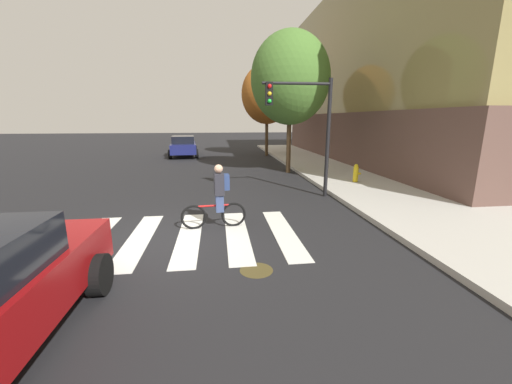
{
  "coord_description": "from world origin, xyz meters",
  "views": [
    {
      "loc": [
        1.3,
        -7.24,
        2.81
      ],
      "look_at": [
        2.25,
        0.34,
        1.0
      ],
      "focal_mm": 21.57,
      "sensor_mm": 36.0,
      "label": 1
    }
  ],
  "objects_px": {
    "street_tree_mid": "(267,94)",
    "traffic_light_near": "(306,118)",
    "street_tree_near": "(290,79)",
    "fire_hydrant": "(356,173)",
    "sedan_mid": "(183,146)",
    "cyclist": "(218,197)",
    "manhole_cover": "(256,270)"
  },
  "relations": [
    {
      "from": "cyclist",
      "to": "fire_hydrant",
      "type": "relative_size",
      "value": 2.19
    },
    {
      "from": "sedan_mid",
      "to": "traffic_light_near",
      "type": "relative_size",
      "value": 1.11
    },
    {
      "from": "sedan_mid",
      "to": "street_tree_near",
      "type": "relative_size",
      "value": 0.66
    },
    {
      "from": "traffic_light_near",
      "to": "fire_hydrant",
      "type": "bearing_deg",
      "value": 31.74
    },
    {
      "from": "manhole_cover",
      "to": "cyclist",
      "type": "bearing_deg",
      "value": 105.42
    },
    {
      "from": "cyclist",
      "to": "fire_hydrant",
      "type": "xyz_separation_m",
      "value": [
        5.96,
        4.69,
        -0.31
      ]
    },
    {
      "from": "traffic_light_near",
      "to": "cyclist",
      "type": "bearing_deg",
      "value": -136.83
    },
    {
      "from": "cyclist",
      "to": "street_tree_mid",
      "type": "height_order",
      "value": "street_tree_mid"
    },
    {
      "from": "manhole_cover",
      "to": "traffic_light_near",
      "type": "bearing_deg",
      "value": 65.74
    },
    {
      "from": "street_tree_mid",
      "to": "sedan_mid",
      "type": "bearing_deg",
      "value": 178.2
    },
    {
      "from": "cyclist",
      "to": "traffic_light_near",
      "type": "distance_m",
      "value": 4.76
    },
    {
      "from": "street_tree_mid",
      "to": "traffic_light_near",
      "type": "bearing_deg",
      "value": -93.19
    },
    {
      "from": "cyclist",
      "to": "street_tree_near",
      "type": "bearing_deg",
      "value": 65.41
    },
    {
      "from": "sedan_mid",
      "to": "cyclist",
      "type": "height_order",
      "value": "cyclist"
    },
    {
      "from": "manhole_cover",
      "to": "street_tree_near",
      "type": "distance_m",
      "value": 12.19
    },
    {
      "from": "sedan_mid",
      "to": "street_tree_mid",
      "type": "relative_size",
      "value": 0.68
    },
    {
      "from": "street_tree_near",
      "to": "street_tree_mid",
      "type": "bearing_deg",
      "value": 89.26
    },
    {
      "from": "traffic_light_near",
      "to": "fire_hydrant",
      "type": "relative_size",
      "value": 5.38
    },
    {
      "from": "manhole_cover",
      "to": "fire_hydrant",
      "type": "distance_m",
      "value": 8.93
    },
    {
      "from": "street_tree_mid",
      "to": "fire_hydrant",
      "type": "bearing_deg",
      "value": -79.91
    },
    {
      "from": "sedan_mid",
      "to": "traffic_light_near",
      "type": "distance_m",
      "value": 14.86
    },
    {
      "from": "cyclist",
      "to": "street_tree_near",
      "type": "height_order",
      "value": "street_tree_near"
    },
    {
      "from": "manhole_cover",
      "to": "street_tree_near",
      "type": "height_order",
      "value": "street_tree_near"
    },
    {
      "from": "cyclist",
      "to": "manhole_cover",
      "type": "bearing_deg",
      "value": -74.58
    },
    {
      "from": "fire_hydrant",
      "to": "sedan_mid",
      "type": "bearing_deg",
      "value": 125.8
    },
    {
      "from": "fire_hydrant",
      "to": "street_tree_mid",
      "type": "distance_m",
      "value": 12.51
    },
    {
      "from": "manhole_cover",
      "to": "street_tree_mid",
      "type": "height_order",
      "value": "street_tree_mid"
    },
    {
      "from": "traffic_light_near",
      "to": "street_tree_near",
      "type": "relative_size",
      "value": 0.59
    },
    {
      "from": "sedan_mid",
      "to": "street_tree_mid",
      "type": "bearing_deg",
      "value": -1.8
    },
    {
      "from": "cyclist",
      "to": "traffic_light_near",
      "type": "xyz_separation_m",
      "value": [
        3.14,
        2.95,
        2.02
      ]
    },
    {
      "from": "street_tree_near",
      "to": "street_tree_mid",
      "type": "relative_size",
      "value": 1.03
    },
    {
      "from": "manhole_cover",
      "to": "traffic_light_near",
      "type": "relative_size",
      "value": 0.15
    }
  ]
}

